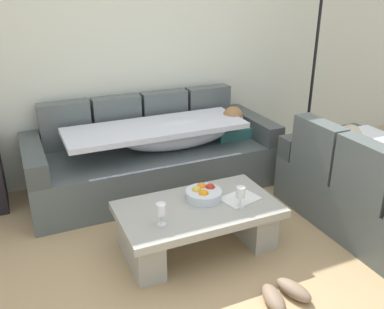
{
  "coord_description": "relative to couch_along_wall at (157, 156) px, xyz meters",
  "views": [
    {
      "loc": [
        -1.19,
        -1.99,
        1.95
      ],
      "look_at": [
        0.16,
        1.04,
        0.55
      ],
      "focal_mm": 38.94,
      "sensor_mm": 36.0,
      "label": 1
    }
  ],
  "objects": [
    {
      "name": "ground_plane",
      "position": [
        -0.04,
        -1.62,
        -0.33
      ],
      "size": [
        14.0,
        14.0,
        0.0
      ],
      "primitive_type": "plane",
      "color": "tan"
    },
    {
      "name": "back_wall",
      "position": [
        -0.04,
        0.53,
        1.02
      ],
      "size": [
        9.0,
        0.1,
        2.7
      ],
      "primitive_type": "cube",
      "color": "silver",
      "rests_on": "ground_plane"
    },
    {
      "name": "couch_along_wall",
      "position": [
        0.0,
        0.0,
        0.0
      ],
      "size": [
        2.4,
        0.92,
        0.88
      ],
      "color": "#515A59",
      "rests_on": "ground_plane"
    },
    {
      "name": "coffee_table",
      "position": [
        -0.08,
        -1.15,
        -0.09
      ],
      "size": [
        1.2,
        0.68,
        0.38
      ],
      "color": "#A0A094",
      "rests_on": "ground_plane"
    },
    {
      "name": "fruit_bowl",
      "position": [
        0.0,
        -1.06,
        0.09
      ],
      "size": [
        0.28,
        0.28,
        0.1
      ],
      "color": "silver",
      "rests_on": "coffee_table"
    },
    {
      "name": "wine_glass_near_left",
      "position": [
        -0.43,
        -1.28,
        0.17
      ],
      "size": [
        0.07,
        0.07,
        0.17
      ],
      "color": "silver",
      "rests_on": "coffee_table"
    },
    {
      "name": "wine_glass_near_right",
      "position": [
        0.2,
        -1.29,
        0.17
      ],
      "size": [
        0.07,
        0.07,
        0.17
      ],
      "color": "silver",
      "rests_on": "coffee_table"
    },
    {
      "name": "open_magazine",
      "position": [
        0.26,
        -1.18,
        0.06
      ],
      "size": [
        0.32,
        0.27,
        0.01
      ],
      "primitive_type": "cube",
      "rotation": [
        0.0,
        0.0,
        0.23
      ],
      "color": "white",
      "rests_on": "coffee_table"
    },
    {
      "name": "floor_lamp",
      "position": [
        1.77,
        -0.06,
        0.79
      ],
      "size": [
        0.33,
        0.31,
        1.95
      ],
      "color": "black",
      "rests_on": "ground_plane"
    },
    {
      "name": "pair_of_shoes",
      "position": [
        0.19,
        -1.89,
        -0.28
      ],
      "size": [
        0.35,
        0.3,
        0.09
      ],
      "color": "#8C7259",
      "rests_on": "ground_plane"
    }
  ]
}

